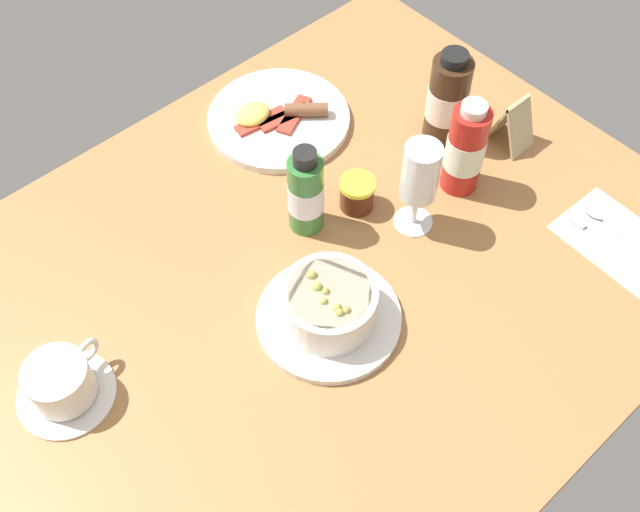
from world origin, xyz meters
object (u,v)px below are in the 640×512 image
at_px(coffee_cup, 61,383).
at_px(wine_glass, 420,176).
at_px(sauce_bottle_green, 306,193).
at_px(sauce_bottle_brown, 447,99).
at_px(breakfast_plate, 278,118).
at_px(porridge_bowl, 329,307).
at_px(menu_card, 512,122).
at_px(jam_jar, 357,194).
at_px(sauce_bottle_red, 465,149).
at_px(cutlery_setting, 618,240).

distance_m(coffee_cup, wine_glass, 0.54).
bearing_deg(coffee_cup, sauce_bottle_green, 0.69).
distance_m(sauce_bottle_brown, breakfast_plate, 0.27).
xyz_separation_m(porridge_bowl, wine_glass, (0.21, 0.04, 0.07)).
distance_m(wine_glass, menu_card, 0.24).
xyz_separation_m(jam_jar, sauce_bottle_red, (0.15, -0.07, 0.05)).
bearing_deg(cutlery_setting, sauce_bottle_red, 111.29).
bearing_deg(coffee_cup, menu_card, -6.51).
bearing_deg(breakfast_plate, porridge_bowl, -120.01).
distance_m(coffee_cup, sauce_bottle_brown, 0.69).
xyz_separation_m(jam_jar, breakfast_plate, (0.03, 0.21, -0.02)).
xyz_separation_m(porridge_bowl, coffee_cup, (-0.32, 0.14, -0.00)).
relative_size(cutlery_setting, sauce_bottle_brown, 1.10).
bearing_deg(sauce_bottle_green, sauce_bottle_brown, -1.75).
relative_size(sauce_bottle_brown, breakfast_plate, 0.70).
xyz_separation_m(cutlery_setting, wine_glass, (-0.20, 0.22, 0.10)).
distance_m(wine_glass, sauce_bottle_green, 0.16).
relative_size(sauce_bottle_green, sauce_bottle_brown, 0.93).
bearing_deg(wine_glass, menu_card, 3.15).
distance_m(porridge_bowl, wine_glass, 0.22).
relative_size(wine_glass, jam_jar, 2.89).
bearing_deg(menu_card, sauce_bottle_brown, 128.31).
bearing_deg(jam_jar, menu_card, -13.92).
relative_size(cutlery_setting, menu_card, 2.04).
xyz_separation_m(breakfast_plate, menu_card, (0.24, -0.28, 0.03)).
bearing_deg(cutlery_setting, coffee_cup, 155.92).
distance_m(cutlery_setting, sauce_bottle_red, 0.26).
xyz_separation_m(cutlery_setting, sauce_bottle_brown, (-0.03, 0.32, 0.07)).
bearing_deg(cutlery_setting, menu_card, 81.67).
xyz_separation_m(coffee_cup, jam_jar, (0.49, -0.02, -0.00)).
bearing_deg(menu_card, sauce_bottle_red, -177.09).
relative_size(coffee_cup, sauce_bottle_red, 0.80).
relative_size(cutlery_setting, sauce_bottle_red, 1.11).
relative_size(coffee_cup, sauce_bottle_brown, 0.80).
xyz_separation_m(porridge_bowl, breakfast_plate, (0.19, 0.33, -0.02)).
bearing_deg(coffee_cup, wine_glass, -10.67).
xyz_separation_m(sauce_bottle_brown, breakfast_plate, (-0.18, 0.20, -0.07)).
bearing_deg(sauce_bottle_green, coffee_cup, -179.31).
bearing_deg(porridge_bowl, cutlery_setting, -24.26).
height_order(wine_glass, breakfast_plate, wine_glass).
bearing_deg(jam_jar, wine_glass, -63.59).
xyz_separation_m(porridge_bowl, sauce_bottle_green, (0.09, 0.15, 0.03)).
relative_size(jam_jar, breakfast_plate, 0.23).
bearing_deg(porridge_bowl, menu_card, 7.11).
height_order(coffee_cup, wine_glass, wine_glass).
bearing_deg(jam_jar, cutlery_setting, -52.16).
bearing_deg(wine_glass, sauce_bottle_brown, 30.00).
xyz_separation_m(sauce_bottle_green, menu_card, (0.35, -0.09, -0.02)).
bearing_deg(wine_glass, jam_jar, 116.41).
relative_size(wine_glass, sauce_bottle_red, 0.96).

